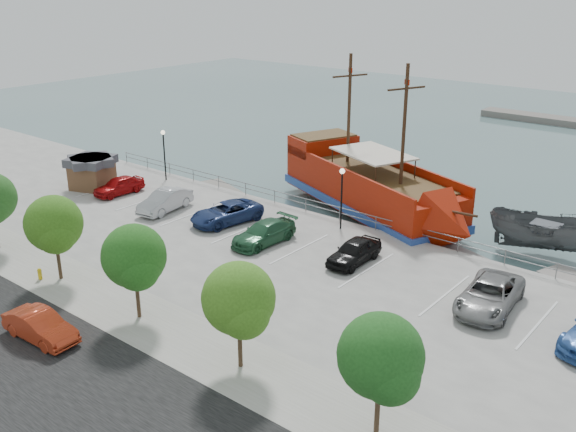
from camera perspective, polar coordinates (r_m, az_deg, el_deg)
The scene contains 23 objects.
ground at distance 39.75m, azimuth -0.69°, elevation -5.16°, with size 160.00×160.00×0.00m, color #476A6C.
street at distance 30.34m, azimuth -20.92°, elevation -13.31°, with size 100.00×8.00×0.04m, color black.
sidewalk at distance 33.09m, azimuth -11.96°, elevation -9.30°, with size 100.00×4.00×0.05m, color gray.
seawall_railing at distance 44.95m, azimuth 5.65°, elevation -0.03°, with size 50.00×0.06×1.00m.
pirate_ship at distance 48.24m, azimuth 8.24°, elevation 1.99°, with size 19.81×12.13×12.35m.
patrol_boat at distance 44.95m, azimuth 21.86°, elevation -1.66°, with size 2.70×7.18×2.78m, color #4C4E50.
dock_west at distance 54.56m, azimuth -5.58°, elevation 2.21°, with size 6.32×1.81×0.36m, color gray.
dock_mid at distance 43.34m, azimuth 14.92°, elevation -3.38°, with size 6.28×1.79×0.36m, color gray.
shed at distance 54.52m, azimuth -17.04°, elevation 3.81°, with size 4.04×4.04×2.60m.
street_sedan at distance 32.95m, azimuth -21.17°, elevation -9.12°, with size 1.46×4.20×1.38m, color #B33217.
fire_hydrant at distance 39.21m, azimuth -21.20°, elevation -4.79°, with size 0.25×0.25×0.71m.
lamp_post_left at distance 54.85m, azimuth -10.98°, elevation 6.12°, with size 0.36×0.36×4.28m.
lamp_post_mid at distance 43.13m, azimuth 4.80°, elevation 2.51°, with size 0.36×0.36×4.28m.
tree_c at distance 37.66m, azimuth -20.07°, elevation -0.86°, with size 3.30×3.20×5.00m.
tree_d at distance 32.20m, azimuth -13.46°, elevation -3.75°, with size 3.30×3.20×5.00m.
tree_e at distance 27.44m, azimuth -4.29°, elevation -7.63°, with size 3.30×3.20×5.00m.
tree_f at distance 23.82m, azimuth 8.43°, elevation -12.58°, with size 3.30×3.20×5.00m.
parked_car_a at distance 52.52m, azimuth -14.79°, elevation 2.64°, with size 1.68×4.16×1.42m, color #A90C0D.
parked_car_b at distance 47.94m, azimuth -10.87°, elevation 1.33°, with size 1.64×4.70×1.55m, color #AAABAF.
parked_car_c at distance 45.02m, azimuth -5.49°, elevation 0.29°, with size 2.43×5.27×1.46m, color navy.
parked_car_d at distance 41.38m, azimuth -2.16°, elevation -1.52°, with size 1.98×4.87×1.41m, color #265B38.
parked_car_e at distance 38.78m, azimuth 5.90°, elevation -3.15°, with size 1.72×4.28×1.46m, color black.
parked_car_g at distance 35.02m, azimuth 17.48°, elevation -6.69°, with size 2.55×5.53×1.54m, color gray.
Camera 1 is at (22.90, -27.56, 16.21)m, focal length 40.00 mm.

